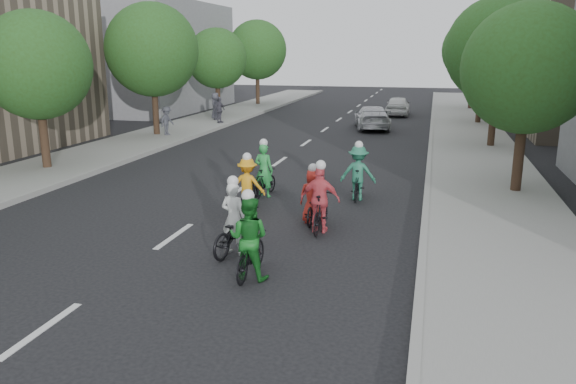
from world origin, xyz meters
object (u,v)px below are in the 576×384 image
at_px(cyclist_2, 313,202).
at_px(spectator_1, 219,110).
at_px(cyclist_6, 358,177).
at_px(follow_car_trail, 398,106).
at_px(spectator_2, 216,106).
at_px(cyclist_0, 249,244).
at_px(cyclist_5, 321,206).
at_px(cyclist_4, 235,228).
at_px(follow_car_lead, 372,117).
at_px(cyclist_1, 248,190).
at_px(spectator_0, 167,121).
at_px(cyclist_3, 264,176).

height_order(cyclist_2, spectator_1, spectator_1).
distance_m(cyclist_2, cyclist_6, 2.81).
distance_m(follow_car_trail, spectator_2, 13.01).
xyz_separation_m(cyclist_0, cyclist_6, (1.31, 6.71, 0.01)).
relative_size(cyclist_0, spectator_2, 1.09).
relative_size(cyclist_5, spectator_1, 1.19).
bearing_deg(cyclist_6, cyclist_4, 68.31).
height_order(follow_car_lead, follow_car_trail, follow_car_trail).
relative_size(follow_car_trail, spectator_1, 2.53).
relative_size(cyclist_0, cyclist_5, 1.00).
height_order(cyclist_0, follow_car_lead, cyclist_0).
relative_size(cyclist_1, cyclist_6, 0.98).
bearing_deg(spectator_1, follow_car_trail, -30.14).
bearing_deg(spectator_0, cyclist_4, -137.10).
bearing_deg(cyclist_1, spectator_0, -56.74).
xyz_separation_m(cyclist_1, cyclist_4, (0.79, -3.30, -0.03)).
bearing_deg(cyclist_3, cyclist_5, 138.18).
bearing_deg(spectator_0, cyclist_3, -128.92).
height_order(cyclist_4, spectator_0, cyclist_4).
height_order(spectator_1, spectator_2, spectator_2).
relative_size(follow_car_trail, spectator_0, 2.66).
relative_size(cyclist_1, spectator_1, 1.15).
distance_m(cyclist_2, cyclist_5, 0.83).
bearing_deg(cyclist_1, cyclist_6, -145.61).
relative_size(cyclist_5, cyclist_6, 1.01).
bearing_deg(follow_car_lead, cyclist_3, 72.97).
xyz_separation_m(spectator_0, spectator_1, (0.82, 5.47, 0.04)).
distance_m(cyclist_1, cyclist_5, 2.71).
xyz_separation_m(cyclist_3, spectator_0, (-8.52, 10.41, 0.26)).
bearing_deg(spectator_2, cyclist_5, -167.25).
xyz_separation_m(cyclist_5, spectator_1, (-10.13, 18.98, 0.25)).
xyz_separation_m(cyclist_5, follow_car_lead, (-0.86, 19.69, -0.01)).
xyz_separation_m(cyclist_0, follow_car_lead, (-0.05, 22.98, -0.03)).
height_order(cyclist_4, spectator_1, cyclist_4).
height_order(cyclist_3, follow_car_lead, cyclist_3).
bearing_deg(cyclist_1, cyclist_2, 162.48).
bearing_deg(cyclist_0, cyclist_5, -102.03).
distance_m(cyclist_1, spectator_1, 19.30).
distance_m(cyclist_3, spectator_1, 17.65).
distance_m(cyclist_6, spectator_2, 20.55).
xyz_separation_m(cyclist_4, spectator_0, (-9.36, 15.50, 0.31)).
distance_m(spectator_0, spectator_2, 6.96).
relative_size(cyclist_2, cyclist_5, 0.88).
relative_size(cyclist_4, follow_car_lead, 0.43).
relative_size(cyclist_2, cyclist_6, 0.89).
height_order(cyclist_2, cyclist_3, cyclist_3).
bearing_deg(cyclist_5, follow_car_trail, -89.88).
distance_m(cyclist_0, cyclist_3, 6.59).
bearing_deg(cyclist_4, cyclist_2, -103.39).
relative_size(cyclist_5, follow_car_trail, 0.47).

